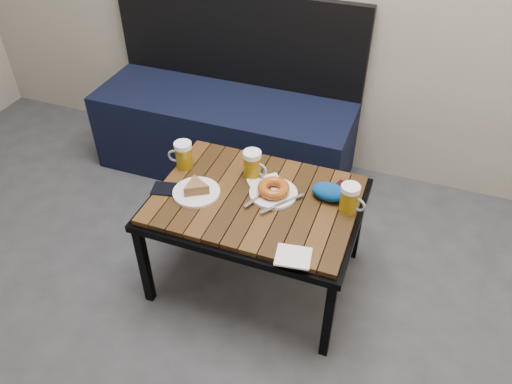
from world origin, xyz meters
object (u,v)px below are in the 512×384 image
(cafe_table, at_px, (256,206))
(knit_pouch, at_px, (329,192))
(bench, at_px, (226,126))
(beer_mug_right, at_px, (350,198))
(beer_mug_left, at_px, (183,155))
(plate_pie, at_px, (196,189))
(beer_mug_centre, at_px, (253,164))
(passport_burgundy, at_px, (342,191))
(plate_bagel, at_px, (273,190))
(passport_navy, at_px, (167,189))

(cafe_table, bearing_deg, knit_pouch, 19.54)
(bench, distance_m, beer_mug_right, 1.10)
(beer_mug_left, xyz_separation_m, plate_pie, (0.13, -0.15, -0.04))
(beer_mug_left, height_order, knit_pouch, beer_mug_left)
(beer_mug_centre, xyz_separation_m, beer_mug_right, (0.42, -0.07, -0.00))
(cafe_table, relative_size, passport_burgundy, 6.91)
(bench, xyz_separation_m, beer_mug_centre, (0.39, -0.62, 0.26))
(plate_bagel, bearing_deg, beer_mug_left, 173.37)
(bench, relative_size, knit_pouch, 9.69)
(bench, bearing_deg, passport_burgundy, -37.49)
(beer_mug_left, bearing_deg, passport_navy, 81.77)
(beer_mug_centre, distance_m, passport_navy, 0.37)
(passport_navy, xyz_separation_m, passport_burgundy, (0.68, 0.23, 0.00))
(plate_bagel, bearing_deg, beer_mug_centre, 144.34)
(beer_mug_centre, bearing_deg, cafe_table, -51.02)
(passport_burgundy, bearing_deg, beer_mug_centre, -159.88)
(knit_pouch, bearing_deg, passport_navy, -164.49)
(plate_pie, relative_size, plate_bagel, 0.80)
(passport_navy, bearing_deg, beer_mug_right, 87.65)
(beer_mug_right, distance_m, plate_bagel, 0.31)
(passport_burgundy, bearing_deg, knit_pouch, -110.99)
(beer_mug_left, bearing_deg, passport_burgundy, 176.42)
(beer_mug_right, height_order, passport_burgundy, beer_mug_right)
(beer_mug_right, relative_size, knit_pouch, 0.82)
(cafe_table, bearing_deg, passport_burgundy, 25.95)
(bench, bearing_deg, beer_mug_right, -40.36)
(plate_bagel, bearing_deg, plate_pie, -161.19)
(passport_navy, bearing_deg, plate_bagel, 93.19)
(beer_mug_left, distance_m, knit_pouch, 0.64)
(cafe_table, bearing_deg, plate_bagel, 33.66)
(plate_bagel, xyz_separation_m, passport_navy, (-0.42, -0.12, -0.02))
(knit_pouch, bearing_deg, beer_mug_centre, 175.02)
(beer_mug_left, height_order, passport_burgundy, beer_mug_left)
(plate_pie, bearing_deg, bench, 105.27)
(plate_bagel, xyz_separation_m, knit_pouch, (0.21, 0.06, 0.01))
(beer_mug_left, bearing_deg, beer_mug_right, 167.99)
(plate_bagel, bearing_deg, passport_burgundy, 23.99)
(passport_navy, distance_m, passport_burgundy, 0.72)
(beer_mug_centre, bearing_deg, plate_pie, -119.63)
(cafe_table, bearing_deg, beer_mug_right, 8.11)
(beer_mug_centre, relative_size, beer_mug_right, 1.02)
(cafe_table, relative_size, knit_pouch, 5.82)
(passport_burgundy, height_order, knit_pouch, knit_pouch)
(beer_mug_right, bearing_deg, plate_pie, -151.36)
(cafe_table, height_order, passport_burgundy, passport_burgundy)
(beer_mug_left, distance_m, passport_burgundy, 0.68)
(beer_mug_centre, bearing_deg, knit_pouch, 8.16)
(passport_navy, bearing_deg, passport_burgundy, 96.41)
(passport_burgundy, bearing_deg, beer_mug_left, -158.57)
(beer_mug_left, relative_size, knit_pouch, 0.83)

